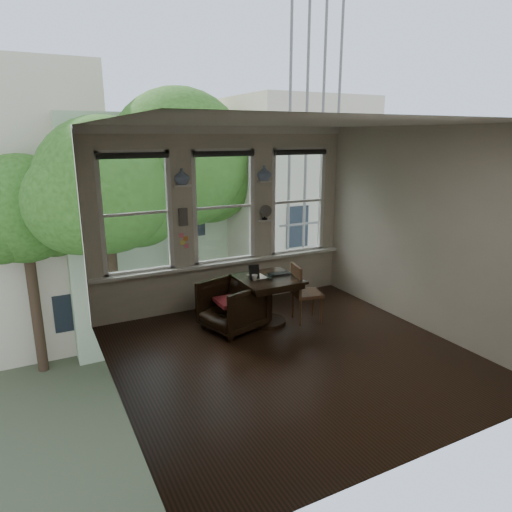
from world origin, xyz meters
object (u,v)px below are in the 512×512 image
armchair_left (232,306)px  laptop (281,275)px  mug (255,278)px  table (268,301)px  side_chair_right (307,293)px

armchair_left → laptop: bearing=69.9°
laptop → mug: mug is taller
table → mug: (-0.24, -0.02, 0.42)m
side_chair_right → mug: side_chair_right is taller
armchair_left → laptop: laptop is taller
table → side_chair_right: side_chair_right is taller
armchair_left → side_chair_right: bearing=62.4°
side_chair_right → laptop: side_chair_right is taller
table → laptop: bearing=1.8°
side_chair_right → armchair_left: bearing=91.0°
table → armchair_left: (-0.58, 0.06, -0.00)m
table → mug: bearing=-175.7°
armchair_left → side_chair_right: (1.19, -0.24, 0.09)m
armchair_left → table: bearing=67.7°
laptop → mug: bearing=-176.8°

